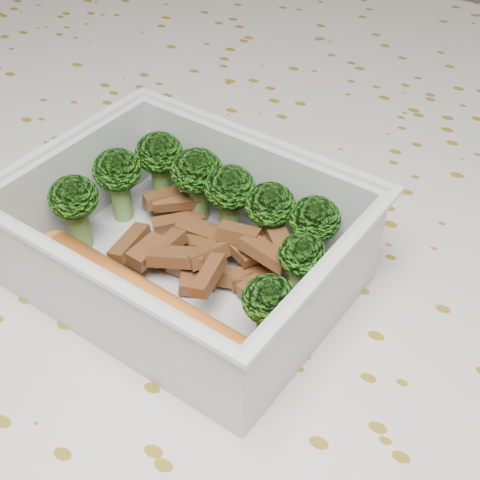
% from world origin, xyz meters
% --- Properties ---
extents(dining_table, '(1.40, 0.90, 0.75)m').
position_xyz_m(dining_table, '(0.00, 0.00, 0.67)').
color(dining_table, brown).
rests_on(dining_table, ground).
extents(tablecloth, '(1.46, 0.96, 0.19)m').
position_xyz_m(tablecloth, '(0.00, 0.00, 0.72)').
color(tablecloth, beige).
rests_on(tablecloth, dining_table).
extents(lunch_container, '(0.20, 0.17, 0.07)m').
position_xyz_m(lunch_container, '(-0.03, -0.02, 0.78)').
color(lunch_container, silver).
rests_on(lunch_container, tablecloth).
extents(broccoli_florets, '(0.17, 0.11, 0.05)m').
position_xyz_m(broccoli_florets, '(-0.03, 0.01, 0.79)').
color(broccoli_florets, '#608C3F').
rests_on(broccoli_florets, lunch_container).
extents(meat_pile, '(0.12, 0.08, 0.03)m').
position_xyz_m(meat_pile, '(-0.03, -0.00, 0.77)').
color(meat_pile, brown).
rests_on(meat_pile, lunch_container).
extents(sausage, '(0.16, 0.05, 0.02)m').
position_xyz_m(sausage, '(-0.03, -0.06, 0.77)').
color(sausage, '#CF6724').
rests_on(sausage, lunch_container).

